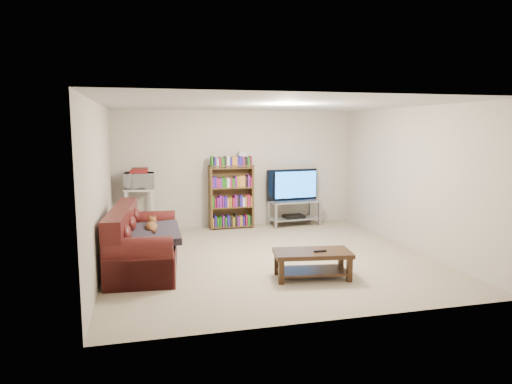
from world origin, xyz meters
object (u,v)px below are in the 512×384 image
object	(u,v)px
tv_stand	(294,209)
bookshelf	(231,196)
coffee_table	(312,259)
sofa	(139,246)

from	to	relation	value
tv_stand	bookshelf	distance (m)	1.37
coffee_table	tv_stand	distance (m)	3.43
coffee_table	tv_stand	bearing A→B (deg)	83.55
bookshelf	sofa	bearing A→B (deg)	-129.81
sofa	coffee_table	distance (m)	2.54
tv_stand	bookshelf	xyz separation A→B (m)	(-1.33, 0.07, 0.31)
sofa	bookshelf	world-z (taller)	bookshelf
coffee_table	tv_stand	size ratio (longest dim) A/B	1.01
tv_stand	bookshelf	bearing A→B (deg)	171.29
coffee_table	bookshelf	world-z (taller)	bookshelf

